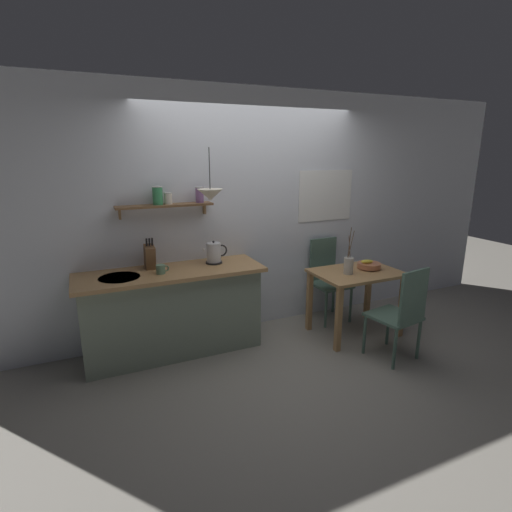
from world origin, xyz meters
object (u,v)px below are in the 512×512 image
(twig_vase, at_px, (349,265))
(dining_table, at_px, (356,282))
(dining_chair_near, at_px, (402,311))
(coffee_mug_by_sink, at_px, (161,269))
(pendant_lamp, at_px, (210,195))
(dining_chair_far, at_px, (327,276))
(fruit_bowl, at_px, (369,265))
(knife_block, at_px, (150,256))
(electric_kettle, at_px, (214,253))

(twig_vase, bearing_deg, dining_table, 12.69)
(dining_chair_near, bearing_deg, twig_vase, 103.95)
(twig_vase, distance_m, coffee_mug_by_sink, 1.98)
(pendant_lamp, bearing_deg, coffee_mug_by_sink, 171.06)
(dining_table, bearing_deg, dining_chair_near, -88.46)
(dining_table, xyz_separation_m, dining_chair_far, (-0.04, 0.51, -0.06))
(coffee_mug_by_sink, bearing_deg, twig_vase, -10.25)
(fruit_bowl, distance_m, pendant_lamp, 1.99)
(coffee_mug_by_sink, distance_m, pendant_lamp, 0.86)
(dining_chair_near, distance_m, knife_block, 2.53)
(electric_kettle, bearing_deg, dining_table, -17.10)
(fruit_bowl, bearing_deg, knife_block, 167.96)
(dining_chair_near, distance_m, dining_chair_far, 1.20)
(dining_chair_near, relative_size, coffee_mug_by_sink, 7.73)
(electric_kettle, relative_size, knife_block, 0.81)
(pendant_lamp, bearing_deg, fruit_bowl, -6.80)
(twig_vase, height_order, electric_kettle, twig_vase)
(twig_vase, height_order, knife_block, twig_vase)
(twig_vase, bearing_deg, dining_chair_near, -76.05)
(dining_chair_far, xyz_separation_m, pendant_lamp, (-1.56, -0.27, 1.09))
(fruit_bowl, distance_m, coffee_mug_by_sink, 2.30)
(twig_vase, bearing_deg, pendant_lamp, 169.31)
(dining_chair_far, distance_m, knife_block, 2.16)
(twig_vase, xyz_separation_m, electric_kettle, (-1.36, 0.49, 0.16))
(dining_chair_near, xyz_separation_m, knife_block, (-2.17, 1.21, 0.49))
(dining_table, xyz_separation_m, twig_vase, (-0.14, -0.03, 0.23))
(dining_table, xyz_separation_m, pendant_lamp, (-1.60, 0.24, 1.02))
(knife_block, bearing_deg, electric_kettle, -5.80)
(dining_table, height_order, fruit_bowl, fruit_bowl)
(knife_block, xyz_separation_m, coffee_mug_by_sink, (0.07, -0.21, -0.08))
(dining_table, distance_m, fruit_bowl, 0.26)
(twig_vase, distance_m, pendant_lamp, 1.68)
(dining_chair_far, bearing_deg, knife_block, 179.55)
(pendant_lamp, bearing_deg, twig_vase, -10.69)
(dining_chair_far, bearing_deg, coffee_mug_by_sink, -174.63)
(dining_table, distance_m, coffee_mug_by_sink, 2.14)
(knife_block, bearing_deg, dining_chair_far, -0.45)
(dining_chair_far, bearing_deg, pendant_lamp, -170.16)
(dining_chair_near, bearing_deg, fruit_bowl, 76.66)
(knife_block, bearing_deg, dining_chair_near, -29.19)
(fruit_bowl, distance_m, electric_kettle, 1.76)
(dining_table, bearing_deg, coffee_mug_by_sink, 171.30)
(dining_table, distance_m, knife_block, 2.25)
(twig_vase, distance_m, knife_block, 2.09)
(dining_chair_near, xyz_separation_m, fruit_bowl, (0.17, 0.71, 0.26))
(pendant_lamp, bearing_deg, electric_kettle, 67.26)
(dining_chair_far, bearing_deg, dining_chair_near, -87.24)
(dining_chair_near, height_order, knife_block, knife_block)
(coffee_mug_by_sink, bearing_deg, dining_chair_far, 5.37)
(fruit_bowl, height_order, pendant_lamp, pendant_lamp)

